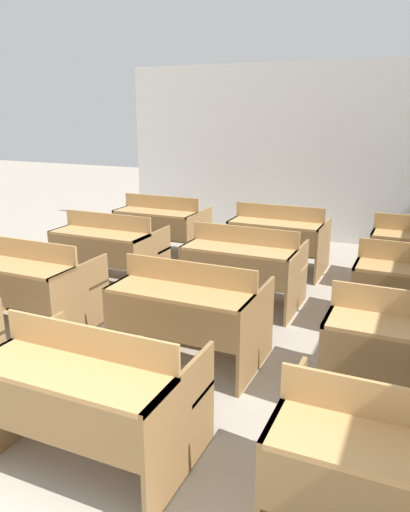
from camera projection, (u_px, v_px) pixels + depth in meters
wall_back at (313, 154)px, 7.92m from camera, size 6.47×0.06×2.79m
bench_front_center at (92, 391)px, 2.98m from camera, size 1.19×0.86×0.89m
bench_front_right at (402, 469)px, 2.33m from camera, size 1.19×0.86×0.89m
bench_second_left at (30, 282)px, 4.86m from camera, size 1.19×0.86×0.89m
bench_second_center at (189, 310)px, 4.18m from camera, size 1.19×0.86×0.89m
bench_third_left at (109, 248)px, 6.05m from camera, size 1.19×0.86×0.89m
bench_third_center at (244, 265)px, 5.39m from camera, size 1.19×0.86×0.89m
bench_back_left at (162, 225)px, 7.25m from camera, size 1.19×0.86×0.89m
bench_back_center at (279, 237)px, 6.56m from camera, size 1.19×0.86×0.89m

